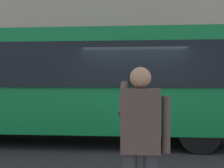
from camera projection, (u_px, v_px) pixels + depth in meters
ground_plane at (134, 148)px, 7.43m from camera, size 60.00×60.00×0.00m
red_bus at (81, 82)px, 8.16m from camera, size 9.05×2.54×3.08m
pedestrian_photographer at (141, 136)px, 3.00m from camera, size 0.53×0.52×1.70m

